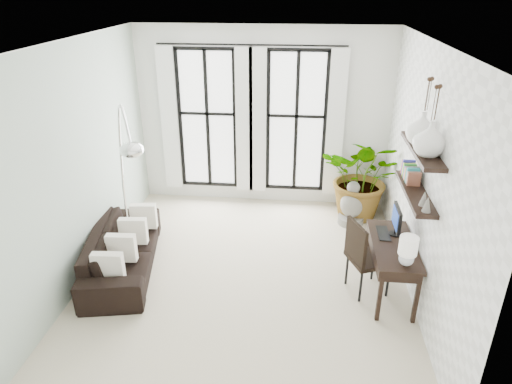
# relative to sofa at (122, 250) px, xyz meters

# --- Properties ---
(floor) EXTENTS (5.00, 5.00, 0.00)m
(floor) POSITION_rel_sofa_xyz_m (1.80, 0.03, -0.32)
(floor) COLOR beige
(floor) RESTS_ON ground
(ceiling) EXTENTS (5.00, 5.00, 0.00)m
(ceiling) POSITION_rel_sofa_xyz_m (1.80, 0.03, 2.88)
(ceiling) COLOR white
(ceiling) RESTS_ON wall_back
(wall_left) EXTENTS (0.00, 5.00, 5.00)m
(wall_left) POSITION_rel_sofa_xyz_m (-0.45, 0.03, 1.28)
(wall_left) COLOR #AABEAE
(wall_left) RESTS_ON floor
(wall_right) EXTENTS (0.00, 5.00, 5.00)m
(wall_right) POSITION_rel_sofa_xyz_m (4.05, 0.03, 1.28)
(wall_right) COLOR white
(wall_right) RESTS_ON floor
(wall_back) EXTENTS (4.50, 0.00, 4.50)m
(wall_back) POSITION_rel_sofa_xyz_m (1.80, 2.53, 1.28)
(wall_back) COLOR white
(wall_back) RESTS_ON floor
(windows) EXTENTS (3.26, 0.13, 2.65)m
(windows) POSITION_rel_sofa_xyz_m (1.60, 2.46, 1.24)
(windows) COLOR white
(windows) RESTS_ON wall_back
(wall_shelves) EXTENTS (0.25, 1.30, 0.60)m
(wall_shelves) POSITION_rel_sofa_xyz_m (3.91, -0.14, 1.41)
(wall_shelves) COLOR black
(wall_shelves) RESTS_ON wall_right
(sofa) EXTENTS (1.24, 2.28, 0.63)m
(sofa) POSITION_rel_sofa_xyz_m (0.00, 0.00, 0.00)
(sofa) COLOR black
(sofa) RESTS_ON floor
(throw_pillows) EXTENTS (0.40, 1.52, 0.40)m
(throw_pillows) POSITION_rel_sofa_xyz_m (0.10, -0.00, 0.18)
(throw_pillows) COLOR white
(throw_pillows) RESTS_ON sofa
(plant) EXTENTS (1.70, 1.59, 1.52)m
(plant) POSITION_rel_sofa_xyz_m (3.60, 2.01, 0.45)
(plant) COLOR #2D7228
(plant) RESTS_ON floor
(desk) EXTENTS (0.54, 1.29, 1.15)m
(desk) POSITION_rel_sofa_xyz_m (3.75, -0.23, 0.40)
(desk) COLOR black
(desk) RESTS_ON floor
(desk_chair) EXTENTS (0.65, 0.65, 1.05)m
(desk_chair) POSITION_rel_sofa_xyz_m (3.37, -0.19, 0.29)
(desk_chair) COLOR black
(desk_chair) RESTS_ON floor
(arc_lamp) EXTENTS (0.74, 0.83, 2.38)m
(arc_lamp) POSITION_rel_sofa_xyz_m (0.11, 0.29, 1.47)
(arc_lamp) COLOR silver
(arc_lamp) RESTS_ON floor
(buddha) EXTENTS (0.44, 0.44, 0.79)m
(buddha) POSITION_rel_sofa_xyz_m (3.41, 1.73, 0.02)
(buddha) COLOR gray
(buddha) RESTS_ON floor
(vase_a) EXTENTS (0.37, 0.37, 0.38)m
(vase_a) POSITION_rel_sofa_xyz_m (3.91, -0.43, 1.95)
(vase_a) COLOR white
(vase_a) RESTS_ON shelf_upper
(vase_b) EXTENTS (0.37, 0.37, 0.38)m
(vase_b) POSITION_rel_sofa_xyz_m (3.91, -0.03, 1.95)
(vase_b) COLOR white
(vase_b) RESTS_ON shelf_upper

